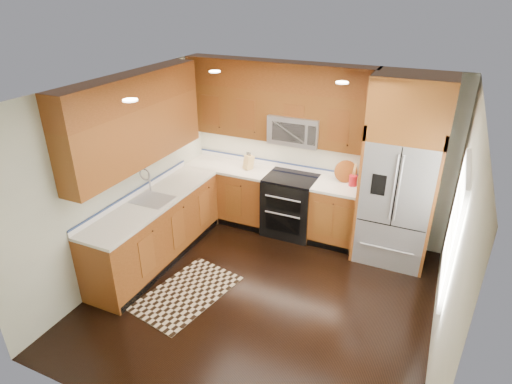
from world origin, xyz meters
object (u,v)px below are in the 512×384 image
at_px(range, 290,205).
at_px(refrigerator, 401,173).
at_px(rug, 187,293).
at_px(utensil_crock, 353,178).
at_px(knife_block, 249,162).

distance_m(range, refrigerator, 1.76).
relative_size(rug, utensil_crock, 4.01).
height_order(refrigerator, rug, refrigerator).
relative_size(range, rug, 0.71).
bearing_deg(knife_block, range, -3.42).
bearing_deg(rug, knife_block, 103.33).
bearing_deg(range, utensil_crock, 6.34).
height_order(refrigerator, knife_block, refrigerator).
bearing_deg(rug, utensil_crock, 64.31).
distance_m(rug, utensil_crock, 2.80).
height_order(range, refrigerator, refrigerator).
xyz_separation_m(range, refrigerator, (1.55, -0.04, 0.83)).
height_order(refrigerator, utensil_crock, refrigerator).
xyz_separation_m(refrigerator, knife_block, (-2.28, 0.08, -0.25)).
relative_size(rug, knife_block, 4.80).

